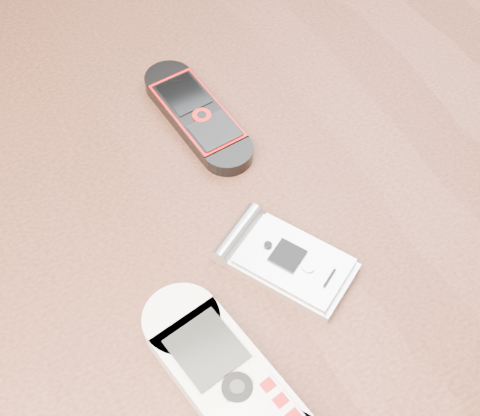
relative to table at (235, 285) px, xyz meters
name	(u,v)px	position (x,y,z in m)	size (l,w,h in m)	color
table	(235,285)	(0.00, 0.00, 0.00)	(1.20, 0.80, 0.75)	black
nokia_white	(231,385)	(-0.06, -0.12, 0.11)	(0.05, 0.16, 0.02)	white
nokia_black_red	(197,115)	(0.02, 0.10, 0.11)	(0.04, 0.14, 0.01)	black
motorola_razr	(290,262)	(0.02, -0.06, 0.11)	(0.05, 0.10, 0.02)	silver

